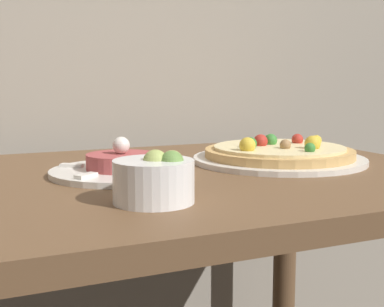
# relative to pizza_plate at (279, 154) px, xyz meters

# --- Properties ---
(dining_table) EXTENTS (1.07, 0.72, 0.74)m
(dining_table) POSITION_rel_pizza_plate_xyz_m (-0.27, -0.03, -0.13)
(dining_table) COLOR brown
(dining_table) RESTS_ON ground_plane
(pizza_plate) EXTENTS (0.34, 0.34, 0.06)m
(pizza_plate) POSITION_rel_pizza_plate_xyz_m (0.00, 0.00, 0.00)
(pizza_plate) COLOR silver
(pizza_plate) RESTS_ON dining_table
(tartare_plate) EXTENTS (0.25, 0.25, 0.07)m
(tartare_plate) POSITION_rel_pizza_plate_xyz_m (-0.32, -0.01, -0.00)
(tartare_plate) COLOR silver
(tartare_plate) RESTS_ON dining_table
(small_bowl) EXTENTS (0.11, 0.11, 0.07)m
(small_bowl) POSITION_rel_pizza_plate_xyz_m (-0.34, -0.22, 0.02)
(small_bowl) COLOR white
(small_bowl) RESTS_ON dining_table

